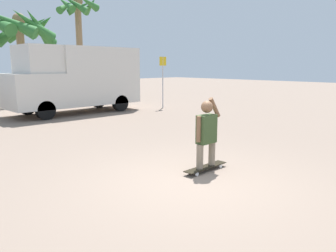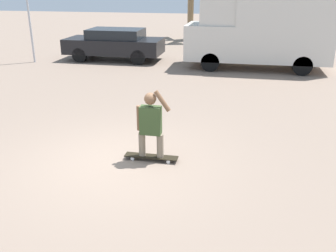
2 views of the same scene
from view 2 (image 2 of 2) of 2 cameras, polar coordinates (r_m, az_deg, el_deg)
name	(u,v)px [view 2 (image 2 of 2)]	position (r m, az deg, el deg)	size (l,w,h in m)	color
ground_plane	(116,162)	(7.85, -7.96, -5.45)	(80.00, 80.00, 0.00)	gray
skateboard	(151,157)	(7.84, -2.57, -4.69)	(1.12, 0.23, 0.09)	black
person_skateboarder	(151,121)	(7.53, -2.67, 0.69)	(0.70, 0.24, 1.43)	gray
camper_van	(261,30)	(16.62, 13.95, 14.00)	(5.92, 2.23, 2.99)	black
parked_car_black	(115,43)	(18.28, -8.15, 12.35)	(4.55, 1.88, 1.47)	black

